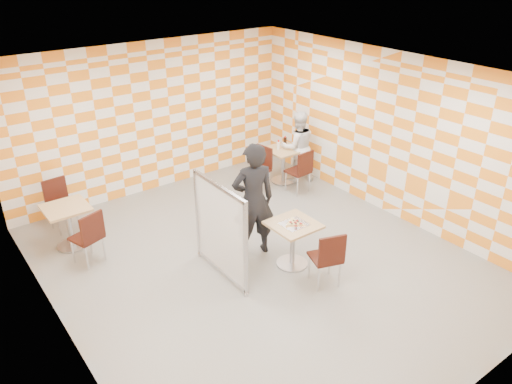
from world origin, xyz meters
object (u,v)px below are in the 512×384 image
(second_table, at_px, (283,159))
(man_dark, at_px, (253,200))
(chair_empty_near, at_px, (89,234))
(soda_bottle, at_px, (285,142))
(chair_main_front, at_px, (328,256))
(chair_second_side, at_px, (261,165))
(empty_table, at_px, (68,220))
(man_white, at_px, (298,147))
(main_table, at_px, (293,237))
(sport_bottle, at_px, (278,145))
(partition, at_px, (220,231))
(chair_empty_far, at_px, (59,200))
(chair_second_front, at_px, (301,169))

(second_table, height_order, man_dark, man_dark)
(chair_empty_near, bearing_deg, soda_bottle, 8.55)
(second_table, bearing_deg, chair_main_front, -119.47)
(second_table, distance_m, man_dark, 2.86)
(chair_second_side, distance_m, man_dark, 2.42)
(empty_table, bearing_deg, man_white, -3.07)
(chair_second_side, bearing_deg, empty_table, 177.77)
(main_table, height_order, sport_bottle, sport_bottle)
(chair_second_side, relative_size, partition, 0.60)
(main_table, xyz_separation_m, man_white, (2.16, 2.39, 0.26))
(main_table, relative_size, chair_empty_far, 0.81)
(man_dark, bearing_deg, chair_second_side, -112.58)
(empty_table, bearing_deg, main_table, -45.13)
(chair_empty_far, bearing_deg, chair_second_front, -19.22)
(sport_bottle, bearing_deg, second_table, -32.37)
(chair_empty_near, relative_size, chair_empty_far, 1.00)
(chair_second_side, xyz_separation_m, man_dark, (-1.54, -1.82, 0.41))
(soda_bottle, bearing_deg, partition, -144.61)
(chair_empty_near, bearing_deg, empty_table, 98.17)
(second_table, relative_size, man_white, 0.49)
(main_table, bearing_deg, soda_bottle, 52.62)
(chair_empty_near, bearing_deg, sport_bottle, 8.52)
(soda_bottle, bearing_deg, second_table, -140.36)
(chair_second_side, height_order, soda_bottle, soda_bottle)
(man_dark, bearing_deg, soda_bottle, -121.97)
(sport_bottle, height_order, soda_bottle, soda_bottle)
(chair_empty_near, relative_size, sport_bottle, 4.62)
(second_table, xyz_separation_m, chair_second_front, (-0.07, -0.65, 0.04))
(chair_main_front, distance_m, chair_empty_far, 4.86)
(chair_main_front, relative_size, chair_empty_far, 1.00)
(empty_table, height_order, man_white, man_white)
(man_dark, xyz_separation_m, man_white, (2.43, 1.72, -0.19))
(chair_second_front, relative_size, man_dark, 0.48)
(chair_main_front, xyz_separation_m, chair_empty_near, (-2.57, 2.66, 0.00))
(empty_table, distance_m, soda_bottle, 4.63)
(chair_second_front, bearing_deg, soda_bottle, 76.42)
(second_table, bearing_deg, man_dark, -139.49)
(chair_second_front, bearing_deg, man_white, 56.46)
(empty_table, relative_size, soda_bottle, 3.26)
(main_table, height_order, man_dark, man_dark)
(empty_table, height_order, man_dark, man_dark)
(man_dark, bearing_deg, man_white, -127.24)
(main_table, distance_m, second_table, 3.13)
(chair_main_front, height_order, chair_empty_far, same)
(partition, distance_m, man_dark, 0.83)
(empty_table, xyz_separation_m, chair_second_front, (4.44, -0.79, 0.04))
(man_dark, distance_m, soda_bottle, 2.97)
(chair_empty_near, bearing_deg, man_white, 5.68)
(chair_second_side, height_order, chair_empty_near, same)
(second_table, xyz_separation_m, chair_empty_far, (-4.42, 0.87, 0.04))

